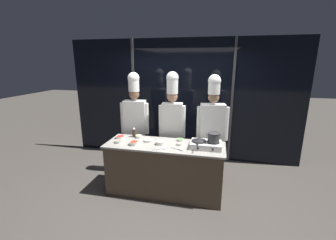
{
  "coord_description": "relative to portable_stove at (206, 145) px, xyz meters",
  "views": [
    {
      "loc": [
        0.82,
        -3.38,
        2.21
      ],
      "look_at": [
        0.0,
        0.25,
        1.23
      ],
      "focal_mm": 24.0,
      "sensor_mm": 36.0,
      "label": 1
    }
  ],
  "objects": [
    {
      "name": "ground_plane",
      "position": [
        -0.67,
        -0.01,
        -0.93
      ],
      "size": [
        24.0,
        24.0,
        0.0
      ],
      "primitive_type": "plane",
      "color": "#47423D"
    },
    {
      "name": "window_wall_back",
      "position": [
        -0.67,
        1.58,
        0.42
      ],
      "size": [
        5.23,
        0.09,
        2.7
      ],
      "color": "black",
      "rests_on": "ground_plane"
    },
    {
      "name": "demo_counter",
      "position": [
        -0.67,
        -0.01,
        -0.49
      ],
      "size": [
        1.97,
        0.68,
        0.88
      ],
      "color": "#4C3D2D",
      "rests_on": "ground_plane"
    },
    {
      "name": "portable_stove",
      "position": [
        0.0,
        0.0,
        0.0
      ],
      "size": [
        0.48,
        0.36,
        0.1
      ],
      "color": "silver",
      "rests_on": "demo_counter"
    },
    {
      "name": "frying_pan",
      "position": [
        -0.11,
        -0.0,
        0.08
      ],
      "size": [
        0.24,
        0.41,
        0.05
      ],
      "color": "#232326",
      "rests_on": "portable_stove"
    },
    {
      "name": "stock_pot",
      "position": [
        0.11,
        0.0,
        0.13
      ],
      "size": [
        0.21,
        0.18,
        0.15
      ],
      "color": "#333335",
      "rests_on": "portable_stove"
    },
    {
      "name": "squeeze_bottle_soy",
      "position": [
        -1.3,
        0.23,
        0.04
      ],
      "size": [
        0.06,
        0.06,
        0.19
      ],
      "color": "#332319",
      "rests_on": "demo_counter"
    },
    {
      "name": "prep_bowl_onion",
      "position": [
        -0.74,
        -0.02,
        -0.02
      ],
      "size": [
        0.15,
        0.15,
        0.05
      ],
      "color": "silver",
      "rests_on": "demo_counter"
    },
    {
      "name": "prep_bowl_ginger",
      "position": [
        -1.2,
        0.21,
        -0.02
      ],
      "size": [
        0.12,
        0.12,
        0.05
      ],
      "color": "silver",
      "rests_on": "demo_counter"
    },
    {
      "name": "prep_bowl_scallions",
      "position": [
        -0.45,
        0.21,
        -0.03
      ],
      "size": [
        0.12,
        0.12,
        0.04
      ],
      "color": "silver",
      "rests_on": "demo_counter"
    },
    {
      "name": "prep_bowl_shrimp",
      "position": [
        -0.43,
        0.01,
        -0.03
      ],
      "size": [
        0.09,
        0.09,
        0.04
      ],
      "color": "silver",
      "rests_on": "demo_counter"
    },
    {
      "name": "prep_bowl_mushrooms",
      "position": [
        -1.45,
        -0.1,
        -0.02
      ],
      "size": [
        0.14,
        0.14,
        0.04
      ],
      "color": "silver",
      "rests_on": "demo_counter"
    },
    {
      "name": "prep_bowl_garlic",
      "position": [
        -0.97,
        0.07,
        -0.03
      ],
      "size": [
        0.16,
        0.16,
        0.04
      ],
      "color": "silver",
      "rests_on": "demo_counter"
    },
    {
      "name": "prep_bowl_bell_pepper",
      "position": [
        -1.51,
        0.11,
        -0.02
      ],
      "size": [
        0.17,
        0.17,
        0.04
      ],
      "color": "silver",
      "rests_on": "demo_counter"
    },
    {
      "name": "prep_bowl_chili_flakes",
      "position": [
        -1.16,
        -0.14,
        -0.02
      ],
      "size": [
        0.16,
        0.16,
        0.06
      ],
      "color": "silver",
      "rests_on": "demo_counter"
    },
    {
      "name": "serving_spoon_slotted",
      "position": [
        -0.39,
        -0.2,
        -0.04
      ],
      "size": [
        0.22,
        0.12,
        0.02
      ],
      "color": "#B2B5BA",
      "rests_on": "demo_counter"
    },
    {
      "name": "serving_spoon_solid",
      "position": [
        -0.65,
        -0.21,
        -0.04
      ],
      "size": [
        0.22,
        0.15,
        0.02
      ],
      "color": "#B2B5BA",
      "rests_on": "demo_counter"
    },
    {
      "name": "chef_head",
      "position": [
        -1.42,
        0.61,
        0.25
      ],
      "size": [
        0.55,
        0.27,
        2.01
      ],
      "rotation": [
        0.0,
        0.0,
        3.28
      ],
      "color": "#232326",
      "rests_on": "ground_plane"
    },
    {
      "name": "chef_sous",
      "position": [
        -0.67,
        0.57,
        0.28
      ],
      "size": [
        0.5,
        0.23,
        2.04
      ],
      "rotation": [
        0.0,
        0.0,
        3.24
      ],
      "color": "#4C4C51",
      "rests_on": "ground_plane"
    },
    {
      "name": "chef_line",
      "position": [
        0.07,
        0.56,
        0.24
      ],
      "size": [
        0.56,
        0.29,
        2.0
      ],
      "rotation": [
        0.0,
        0.0,
        3.31
      ],
      "color": "#232326",
      "rests_on": "ground_plane"
    }
  ]
}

